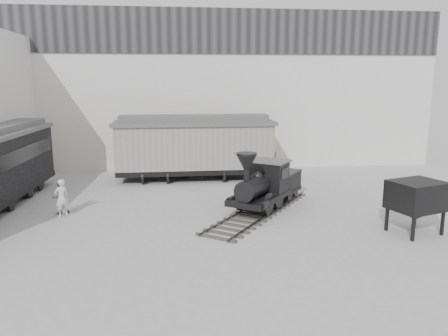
{
  "coord_description": "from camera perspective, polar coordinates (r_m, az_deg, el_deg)",
  "views": [
    {
      "loc": [
        -1.57,
        -16.75,
        6.24
      ],
      "look_at": [
        0.66,
        4.18,
        2.0
      ],
      "focal_mm": 35.0,
      "sensor_mm": 36.0,
      "label": 1
    }
  ],
  "objects": [
    {
      "name": "locomotive",
      "position": [
        21.4,
        5.33,
        -2.51
      ],
      "size": [
        6.48,
        8.05,
        3.02
      ],
      "rotation": [
        0.0,
        0.0,
        -0.62
      ],
      "color": "#2F2B24",
      "rests_on": "ground"
    },
    {
      "name": "visitor_a",
      "position": [
        21.63,
        -20.44,
        -3.67
      ],
      "size": [
        0.77,
        0.73,
        1.77
      ],
      "primitive_type": "imported",
      "rotation": [
        0.0,
        0.0,
        3.79
      ],
      "color": "silver",
      "rests_on": "ground"
    },
    {
      "name": "north_wall",
      "position": [
        31.78,
        -3.29,
        10.13
      ],
      "size": [
        34.0,
        2.51,
        11.0
      ],
      "color": "silver",
      "rests_on": "ground"
    },
    {
      "name": "coal_hopper",
      "position": [
        19.62,
        23.81,
        -3.78
      ],
      "size": [
        2.45,
        2.22,
        2.2
      ],
      "rotation": [
        0.0,
        0.0,
        0.33
      ],
      "color": "black",
      "rests_on": "ground"
    },
    {
      "name": "ground",
      "position": [
        17.94,
        -0.68,
        -8.96
      ],
      "size": [
        90.0,
        90.0,
        0.0
      ],
      "primitive_type": "plane",
      "color": "#9E9E9B"
    },
    {
      "name": "boxcar",
      "position": [
        27.78,
        -3.85,
        2.91
      ],
      "size": [
        10.08,
        3.24,
        4.12
      ],
      "rotation": [
        0.0,
        0.0,
        0.01
      ],
      "color": "black",
      "rests_on": "ground"
    },
    {
      "name": "visitor_b",
      "position": [
        22.11,
        -20.59,
        -3.62
      ],
      "size": [
        0.97,
        0.91,
        1.59
      ],
      "primitive_type": "imported",
      "rotation": [
        0.0,
        0.0,
        3.68
      ],
      "color": "#37383B",
      "rests_on": "ground"
    }
  ]
}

